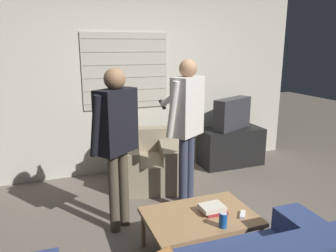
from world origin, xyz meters
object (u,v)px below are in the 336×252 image
at_px(armchair_beige, 150,162).
at_px(spare_remote, 243,215).
at_px(person_right_standing, 186,117).
at_px(person_left_standing, 116,131).
at_px(tv, 232,114).
at_px(soda_can, 223,220).
at_px(coffee_table, 200,219).
at_px(book_stack, 213,209).

height_order(armchair_beige, spare_remote, armchair_beige).
bearing_deg(person_right_standing, spare_remote, -118.78).
xyz_separation_m(person_left_standing, person_right_standing, (0.82, 0.19, 0.03)).
height_order(tv, person_right_standing, person_right_standing).
height_order(tv, soda_can, tv).
relative_size(person_left_standing, spare_remote, 12.68).
distance_m(coffee_table, book_stack, 0.14).
bearing_deg(soda_can, book_stack, 80.55).
relative_size(coffee_table, book_stack, 4.12).
xyz_separation_m(tv, book_stack, (-1.33, -1.89, -0.39)).
distance_m(person_right_standing, book_stack, 1.09).
height_order(armchair_beige, soda_can, armchair_beige).
relative_size(tv, person_left_standing, 0.45).
distance_m(armchair_beige, person_left_standing, 1.34).
bearing_deg(tv, spare_remote, 35.41).
distance_m(tv, soda_can, 2.56).
bearing_deg(book_stack, person_right_standing, 82.14).
bearing_deg(tv, coffee_table, 26.64).
xyz_separation_m(coffee_table, person_left_standing, (-0.57, 0.69, 0.67)).
xyz_separation_m(tv, soda_can, (-1.37, -2.13, -0.37)).
xyz_separation_m(armchair_beige, soda_can, (0.03, -1.87, 0.15)).
bearing_deg(coffee_table, tv, 52.50).
distance_m(coffee_table, spare_remote, 0.37).
height_order(soda_can, spare_remote, soda_can).
height_order(armchair_beige, book_stack, armchair_beige).
relative_size(book_stack, soda_can, 1.83).
xyz_separation_m(armchair_beige, spare_remote, (0.28, -1.78, 0.10)).
distance_m(coffee_table, person_right_standing, 1.16).
bearing_deg(soda_can, coffee_table, 109.32).
bearing_deg(spare_remote, tv, 98.78).
height_order(book_stack, soda_can, soda_can).
xyz_separation_m(tv, spare_remote, (-1.12, -2.04, -0.42)).
distance_m(coffee_table, person_left_standing, 1.12).
bearing_deg(coffee_table, soda_can, -70.68).
xyz_separation_m(tv, person_right_standing, (-1.20, -1.01, 0.24)).
bearing_deg(book_stack, tv, 54.93).
distance_m(soda_can, spare_remote, 0.27).
bearing_deg(soda_can, tv, 57.36).
xyz_separation_m(armchair_beige, person_right_standing, (0.19, -0.75, 0.76)).
distance_m(armchair_beige, coffee_table, 1.63).
height_order(armchair_beige, tv, tv).
height_order(coffee_table, book_stack, book_stack).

